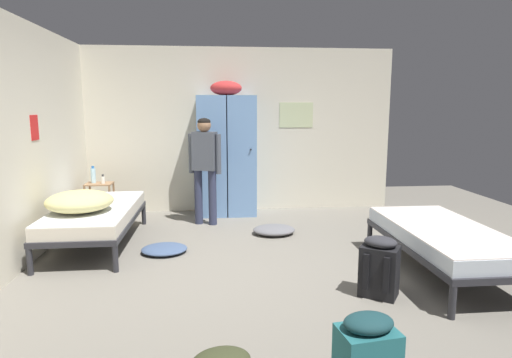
% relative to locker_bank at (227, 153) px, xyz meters
% --- Properties ---
extents(ground_plane, '(9.36, 9.36, 0.00)m').
position_rel_locker_bank_xyz_m(ground_plane, '(0.23, -2.64, -0.97)').
color(ground_plane, slate).
extents(room_backdrop, '(4.96, 5.91, 2.61)m').
position_rel_locker_bank_xyz_m(room_backdrop, '(-1.10, -1.29, 0.33)').
color(room_backdrop, beige).
rests_on(room_backdrop, ground_plane).
extents(locker_bank, '(0.90, 0.55, 2.07)m').
position_rel_locker_bank_xyz_m(locker_bank, '(0.00, 0.00, 0.00)').
color(locker_bank, '#6B93C6').
rests_on(locker_bank, ground_plane).
extents(shelf_unit, '(0.38, 0.30, 0.57)m').
position_rel_locker_bank_xyz_m(shelf_unit, '(-1.89, -0.23, -0.62)').
color(shelf_unit, '#99704C').
rests_on(shelf_unit, ground_plane).
extents(bed_right, '(0.90, 1.90, 0.49)m').
position_rel_locker_bank_xyz_m(bed_right, '(2.09, -2.70, -0.59)').
color(bed_right, '#28282D').
rests_on(bed_right, ground_plane).
extents(bed_left_rear, '(0.90, 1.90, 0.49)m').
position_rel_locker_bank_xyz_m(bed_left_rear, '(-1.64, -1.42, -0.59)').
color(bed_left_rear, '#28282D').
rests_on(bed_left_rear, ground_plane).
extents(bedding_heap, '(0.75, 0.73, 0.24)m').
position_rel_locker_bank_xyz_m(bedding_heap, '(-1.74, -1.68, -0.36)').
color(bedding_heap, '#D1C67F').
rests_on(bedding_heap, bed_left_rear).
extents(person_traveler, '(0.46, 0.29, 1.53)m').
position_rel_locker_bank_xyz_m(person_traveler, '(-0.33, -0.57, -0.05)').
color(person_traveler, '#2D334C').
rests_on(person_traveler, ground_plane).
extents(water_bottle, '(0.07, 0.07, 0.25)m').
position_rel_locker_bank_xyz_m(water_bottle, '(-1.97, -0.21, -0.28)').
color(water_bottle, '#B2DBEA').
rests_on(water_bottle, shelf_unit).
extents(lotion_bottle, '(0.05, 0.05, 0.14)m').
position_rel_locker_bank_xyz_m(lotion_bottle, '(-1.82, -0.27, -0.34)').
color(lotion_bottle, white).
rests_on(lotion_bottle, shelf_unit).
extents(backpack_black, '(0.41, 0.41, 0.55)m').
position_rel_locker_bank_xyz_m(backpack_black, '(1.26, -3.13, -0.71)').
color(backpack_black, black).
rests_on(backpack_black, ground_plane).
extents(clothes_pile_grey, '(0.56, 0.46, 0.11)m').
position_rel_locker_bank_xyz_m(clothes_pile_grey, '(0.59, -1.16, -0.91)').
color(clothes_pile_grey, slate).
rests_on(clothes_pile_grey, ground_plane).
extents(clothes_pile_denim, '(0.53, 0.46, 0.09)m').
position_rel_locker_bank_xyz_m(clothes_pile_denim, '(-0.79, -1.78, -0.93)').
color(clothes_pile_denim, '#42567A').
rests_on(clothes_pile_denim, ground_plane).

